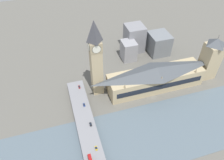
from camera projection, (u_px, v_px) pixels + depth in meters
name	position (u px, v px, depth m)	size (l,w,h in m)	color
ground_plane	(153.00, 98.00, 225.94)	(600.00, 600.00, 0.00)	#605E56
river_water	(171.00, 128.00, 198.98)	(64.84, 360.00, 0.30)	slate
parliament_hall	(156.00, 77.00, 229.32)	(25.31, 101.88, 26.90)	tan
clock_tower	(96.00, 58.00, 203.68)	(12.00, 12.00, 82.68)	tan
victoria_tower	(210.00, 58.00, 235.14)	(16.45, 16.45, 53.21)	tan
road_bridge	(91.00, 147.00, 180.26)	(161.68, 16.83, 5.42)	slate
car_northbound_mid	(79.00, 87.00, 229.40)	(4.53, 1.80, 1.25)	maroon
car_northbound_tail	(96.00, 148.00, 177.49)	(3.90, 1.79, 1.37)	gold
car_southbound_lead	(84.00, 105.00, 211.29)	(3.90, 1.88, 1.40)	navy
car_southbound_mid	(91.00, 124.00, 194.69)	(4.10, 1.89, 1.35)	black
city_block_west	(134.00, 38.00, 277.85)	(23.04, 22.76, 34.49)	gray
city_block_center	(159.00, 44.00, 276.07)	(26.28, 24.48, 26.52)	slate
city_block_east	(129.00, 50.00, 266.82)	(18.45, 16.66, 24.46)	#939399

